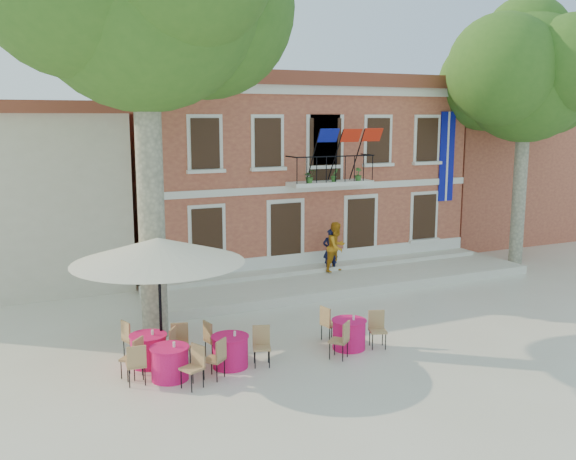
# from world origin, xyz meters

# --- Properties ---
(ground) EXTENTS (90.00, 90.00, 0.00)m
(ground) POSITION_xyz_m (0.00, 0.00, 0.00)
(ground) COLOR beige
(ground) RESTS_ON ground
(main_building) EXTENTS (13.50, 9.59, 7.50)m
(main_building) POSITION_xyz_m (2.00, 9.99, 3.78)
(main_building) COLOR #C86B48
(main_building) RESTS_ON ground
(neighbor_east) EXTENTS (9.40, 9.40, 6.40)m
(neighbor_east) POSITION_xyz_m (14.00, 11.00, 3.22)
(neighbor_east) COLOR #C86B48
(neighbor_east) RESTS_ON ground
(terrace) EXTENTS (14.00, 3.40, 0.30)m
(terrace) POSITION_xyz_m (2.00, 4.40, 0.15)
(terrace) COLOR silver
(terrace) RESTS_ON ground
(plane_tree_east) EXTENTS (5.07, 5.07, 9.96)m
(plane_tree_east) POSITION_xyz_m (9.90, 4.22, 7.37)
(plane_tree_east) COLOR #A59E84
(plane_tree_east) RESTS_ON ground
(patio_umbrella) EXTENTS (4.12, 4.12, 3.06)m
(patio_umbrella) POSITION_xyz_m (-5.79, -0.14, 2.75)
(patio_umbrella) COLOR black
(patio_umbrella) RESTS_ON ground
(pedestrian_navy) EXTENTS (0.65, 0.51, 1.57)m
(pedestrian_navy) POSITION_xyz_m (1.86, 5.23, 1.08)
(pedestrian_navy) COLOR black
(pedestrian_navy) RESTS_ON terrace
(pedestrian_orange) EXTENTS (1.10, 1.00, 1.84)m
(pedestrian_orange) POSITION_xyz_m (2.00, 5.03, 1.22)
(pedestrian_orange) COLOR orange
(pedestrian_orange) RESTS_ON terrace
(cafe_table_0) EXTENTS (1.80, 1.82, 0.95)m
(cafe_table_0) POSITION_xyz_m (-6.15, -0.30, 0.43)
(cafe_table_0) COLOR #E6156F
(cafe_table_0) RESTS_ON ground
(cafe_table_1) EXTENTS (1.85, 1.76, 0.95)m
(cafe_table_1) POSITION_xyz_m (-1.23, -1.36, 0.43)
(cafe_table_1) COLOR #E6156F
(cafe_table_1) RESTS_ON ground
(cafe_table_2) EXTENTS (1.84, 1.77, 0.95)m
(cafe_table_2) POSITION_xyz_m (-4.41, -1.22, 0.43)
(cafe_table_2) COLOR #E6156F
(cafe_table_2) RESTS_ON ground
(cafe_table_3) EXTENTS (1.70, 1.87, 0.95)m
(cafe_table_3) POSITION_xyz_m (-5.91, -1.33, 0.43)
(cafe_table_3) COLOR #E6156F
(cafe_table_3) RESTS_ON ground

